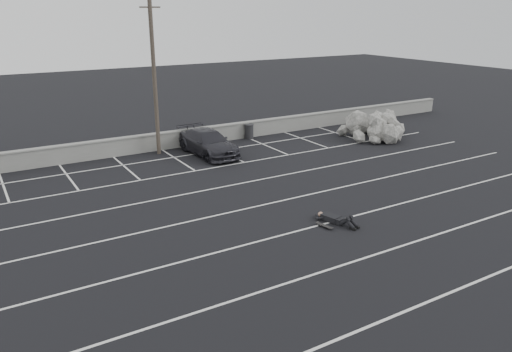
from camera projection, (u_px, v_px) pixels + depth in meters
ground at (270, 238)px, 18.68m from camera, size 120.00×120.00×0.00m
seawall at (145, 143)px, 29.89m from camera, size 50.00×0.45×1.06m
stall_lines at (216, 202)px, 22.22m from camera, size 36.00×20.05×0.01m
car_right at (208, 143)px, 29.31m from camera, size 2.29×5.05×1.44m
utility_pole at (154, 77)px, 28.26m from camera, size 1.18×0.24×8.86m
trash_bin at (249, 131)px, 32.99m from camera, size 0.64×0.64×0.97m
riprap_pile at (379, 129)px, 33.38m from camera, size 5.40×4.41×1.43m
person at (331, 215)px, 20.14m from camera, size 2.18×2.91×0.49m
skateboard at (324, 226)px, 19.60m from camera, size 0.30×0.70×0.08m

